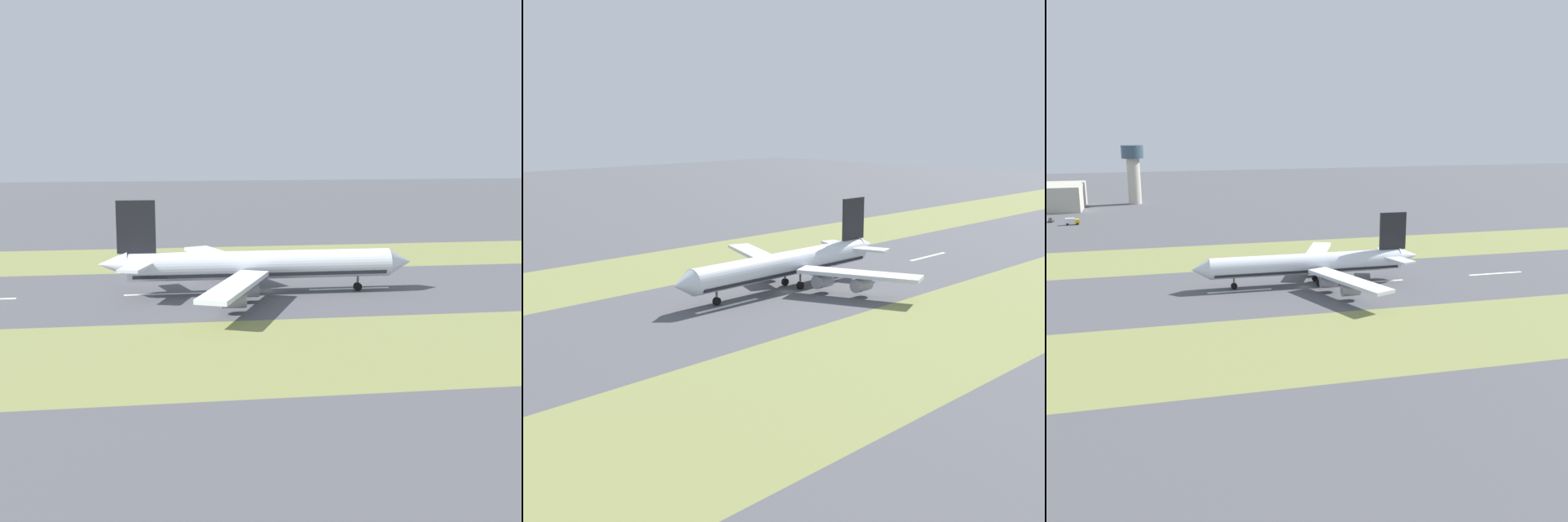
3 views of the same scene
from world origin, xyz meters
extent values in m
plane|color=#4C4C51|center=(0.00, 0.00, 0.00)|extent=(800.00, 800.00, 0.00)
cube|color=olive|center=(-45.00, 0.00, 0.00)|extent=(40.00, 600.00, 0.01)
cube|color=olive|center=(45.00, 0.00, 0.00)|extent=(40.00, 600.00, 0.01)
cube|color=silver|center=(0.00, -21.36, 0.01)|extent=(1.20, 18.00, 0.01)
cube|color=silver|center=(0.00, 18.64, 0.01)|extent=(1.20, 18.00, 0.01)
cylinder|color=silver|center=(2.00, -1.36, 6.20)|extent=(6.63, 56.06, 6.00)
cone|color=silver|center=(2.34, 29.13, 6.20)|extent=(5.94, 5.07, 5.88)
cone|color=silver|center=(1.66, -32.36, 7.00)|extent=(5.17, 6.06, 5.10)
cube|color=black|center=(2.00, -1.36, 4.55)|extent=(6.30, 53.82, 0.70)
cube|color=silver|center=(-15.58, -8.39, 5.30)|extent=(29.19, 16.15, 0.90)
cube|color=silver|center=(19.42, -8.78, 5.30)|extent=(29.07, 16.70, 0.90)
cylinder|color=#93939E|center=(-7.04, -5.26, 2.85)|extent=(3.25, 4.84, 3.20)
cylinder|color=#93939E|center=(-16.08, -8.66, 2.85)|extent=(3.25, 4.84, 3.20)
cylinder|color=#93939E|center=(10.96, -5.46, 2.85)|extent=(3.25, 4.84, 3.20)
cylinder|color=#93939E|center=(19.92, -9.06, 2.85)|extent=(3.25, 4.84, 3.20)
cube|color=black|center=(1.71, -27.36, 14.70)|extent=(0.89, 8.01, 11.00)
cube|color=silver|center=(-3.79, -27.30, 7.20)|extent=(10.86, 7.18, 0.60)
cube|color=silver|center=(7.21, -27.42, 7.20)|extent=(10.88, 7.37, 0.60)
cylinder|color=#59595E|center=(2.24, 19.92, 2.50)|extent=(0.50, 0.50, 3.20)
cylinder|color=black|center=(2.24, 19.92, 0.90)|extent=(0.92, 1.81, 1.80)
cylinder|color=#59595E|center=(-0.63, -4.33, 2.50)|extent=(0.50, 0.50, 3.20)
cylinder|color=black|center=(-0.63, -4.33, 0.90)|extent=(0.92, 1.81, 1.80)
cylinder|color=#59595E|center=(4.57, -4.39, 2.50)|extent=(0.50, 0.50, 3.20)
cylinder|color=black|center=(4.57, -4.39, 0.90)|extent=(0.92, 1.81, 1.80)
camera|label=1|loc=(152.51, -22.46, 33.10)|focal=50.00mm
camera|label=2|loc=(-117.67, 121.83, 41.49)|focal=50.00mm
camera|label=3|loc=(-163.79, 40.36, 47.43)|focal=42.00mm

